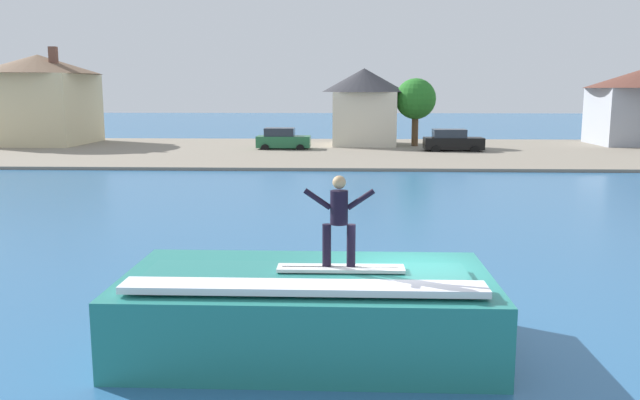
{
  "coord_description": "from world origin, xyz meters",
  "views": [
    {
      "loc": [
        -1.29,
        -12.34,
        4.81
      ],
      "look_at": [
        -2.0,
        5.18,
        1.87
      ],
      "focal_mm": 36.71,
      "sensor_mm": 36.0,
      "label": 1
    }
  ],
  "objects_px": {
    "wave_crest": "(307,310)",
    "tree_tall_bare": "(416,99)",
    "house_with_chimney": "(40,96)",
    "surfboard": "(341,268)",
    "surfer": "(339,216)",
    "car_far_shore": "(452,141)",
    "car_near_shore": "(283,139)",
    "house_small_cottage": "(364,103)"
  },
  "relations": [
    {
      "from": "wave_crest",
      "to": "tree_tall_bare",
      "type": "distance_m",
      "value": 44.37
    },
    {
      "from": "house_with_chimney",
      "to": "tree_tall_bare",
      "type": "height_order",
      "value": "house_with_chimney"
    },
    {
      "from": "wave_crest",
      "to": "surfboard",
      "type": "bearing_deg",
      "value": -22.66
    },
    {
      "from": "surfboard",
      "to": "surfer",
      "type": "distance_m",
      "value": 0.96
    },
    {
      "from": "car_far_shore",
      "to": "house_with_chimney",
      "type": "relative_size",
      "value": 0.43
    },
    {
      "from": "surfer",
      "to": "wave_crest",
      "type": "bearing_deg",
      "value": 160.4
    },
    {
      "from": "surfboard",
      "to": "wave_crest",
      "type": "bearing_deg",
      "value": 157.34
    },
    {
      "from": "surfboard",
      "to": "tree_tall_bare",
      "type": "distance_m",
      "value": 44.48
    },
    {
      "from": "surfer",
      "to": "car_near_shore",
      "type": "bearing_deg",
      "value": 96.98
    },
    {
      "from": "car_near_shore",
      "to": "house_with_chimney",
      "type": "height_order",
      "value": "house_with_chimney"
    },
    {
      "from": "car_near_shore",
      "to": "house_small_cottage",
      "type": "bearing_deg",
      "value": 33.08
    },
    {
      "from": "surfer",
      "to": "house_small_cottage",
      "type": "height_order",
      "value": "house_small_cottage"
    },
    {
      "from": "house_small_cottage",
      "to": "car_far_shore",
      "type": "bearing_deg",
      "value": -39.1
    },
    {
      "from": "surfboard",
      "to": "house_with_chimney",
      "type": "height_order",
      "value": "house_with_chimney"
    },
    {
      "from": "car_near_shore",
      "to": "house_with_chimney",
      "type": "xyz_separation_m",
      "value": [
        -21.54,
        4.21,
        3.37
      ]
    },
    {
      "from": "house_small_cottage",
      "to": "house_with_chimney",
      "type": "bearing_deg",
      "value": -179.85
    },
    {
      "from": "car_near_shore",
      "to": "car_far_shore",
      "type": "height_order",
      "value": "same"
    },
    {
      "from": "car_far_shore",
      "to": "house_small_cottage",
      "type": "xyz_separation_m",
      "value": [
        -6.74,
        5.47,
        2.8
      ]
    },
    {
      "from": "wave_crest",
      "to": "house_small_cottage",
      "type": "xyz_separation_m",
      "value": [
        2.17,
        44.8,
        2.99
      ]
    },
    {
      "from": "house_with_chimney",
      "to": "house_small_cottage",
      "type": "bearing_deg",
      "value": 0.15
    },
    {
      "from": "surfboard",
      "to": "house_with_chimney",
      "type": "bearing_deg",
      "value": 120.56
    },
    {
      "from": "car_near_shore",
      "to": "car_far_shore",
      "type": "distance_m",
      "value": 13.36
    },
    {
      "from": "car_near_shore",
      "to": "house_with_chimney",
      "type": "relative_size",
      "value": 0.4
    },
    {
      "from": "surfer",
      "to": "house_with_chimney",
      "type": "bearing_deg",
      "value": 120.55
    },
    {
      "from": "surfer",
      "to": "car_near_shore",
      "type": "xyz_separation_m",
      "value": [
        -4.98,
        40.73,
        -1.64
      ]
    },
    {
      "from": "surfboard",
      "to": "tree_tall_bare",
      "type": "xyz_separation_m",
      "value": [
        5.84,
        44.03,
        2.43
      ]
    },
    {
      "from": "wave_crest",
      "to": "car_near_shore",
      "type": "relative_size",
      "value": 1.6
    },
    {
      "from": "car_far_shore",
      "to": "house_with_chimney",
      "type": "xyz_separation_m",
      "value": [
        -34.85,
        5.4,
        3.37
      ]
    },
    {
      "from": "surfboard",
      "to": "house_with_chimney",
      "type": "distance_m",
      "value": 52.31
    },
    {
      "from": "car_far_shore",
      "to": "surfboard",
      "type": "bearing_deg",
      "value": -101.83
    },
    {
      "from": "surfer",
      "to": "car_far_shore",
      "type": "xyz_separation_m",
      "value": [
        8.32,
        39.53,
        -1.64
      ]
    },
    {
      "from": "wave_crest",
      "to": "tree_tall_bare",
      "type": "xyz_separation_m",
      "value": [
        6.46,
        43.77,
        3.31
      ]
    },
    {
      "from": "surfboard",
      "to": "house_small_cottage",
      "type": "relative_size",
      "value": 0.32
    },
    {
      "from": "house_with_chimney",
      "to": "tree_tall_bare",
      "type": "bearing_deg",
      "value": -1.69
    },
    {
      "from": "wave_crest",
      "to": "surfer",
      "type": "height_order",
      "value": "surfer"
    },
    {
      "from": "surfer",
      "to": "house_small_cottage",
      "type": "bearing_deg",
      "value": 87.98
    },
    {
      "from": "car_near_shore",
      "to": "tree_tall_bare",
      "type": "height_order",
      "value": "tree_tall_bare"
    },
    {
      "from": "surfer",
      "to": "tree_tall_bare",
      "type": "xyz_separation_m",
      "value": [
        5.88,
        43.98,
        1.48
      ]
    },
    {
      "from": "car_near_shore",
      "to": "tree_tall_bare",
      "type": "bearing_deg",
      "value": 16.67
    },
    {
      "from": "house_with_chimney",
      "to": "house_small_cottage",
      "type": "height_order",
      "value": "house_with_chimney"
    },
    {
      "from": "tree_tall_bare",
      "to": "surfboard",
      "type": "bearing_deg",
      "value": -97.56
    },
    {
      "from": "car_near_shore",
      "to": "house_with_chimney",
      "type": "distance_m",
      "value": 22.2
    }
  ]
}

